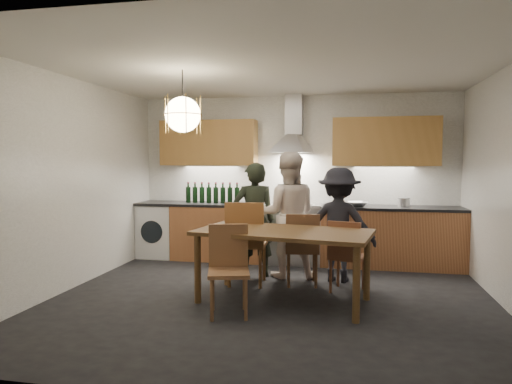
% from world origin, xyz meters
% --- Properties ---
extents(ground, '(5.00, 5.00, 0.00)m').
position_xyz_m(ground, '(0.00, 0.00, 0.00)').
color(ground, black).
rests_on(ground, ground).
extents(room_shell, '(5.02, 4.52, 2.61)m').
position_xyz_m(room_shell, '(0.00, 0.00, 1.71)').
color(room_shell, white).
rests_on(room_shell, ground).
extents(counter_run, '(5.00, 0.62, 0.90)m').
position_xyz_m(counter_run, '(0.02, 1.95, 0.45)').
color(counter_run, '#C07A4A').
rests_on(counter_run, ground).
extents(range_stove, '(0.90, 0.60, 0.92)m').
position_xyz_m(range_stove, '(0.00, 1.94, 0.44)').
color(range_stove, silver).
rests_on(range_stove, ground).
extents(wall_fixtures, '(4.30, 0.54, 1.10)m').
position_xyz_m(wall_fixtures, '(0.00, 2.07, 1.87)').
color(wall_fixtures, tan).
rests_on(wall_fixtures, ground).
extents(pendant_lamp, '(0.43, 0.43, 0.70)m').
position_xyz_m(pendant_lamp, '(-1.00, -0.10, 2.10)').
color(pendant_lamp, black).
rests_on(pendant_lamp, ground).
extents(dining_table, '(2.04, 1.26, 0.81)m').
position_xyz_m(dining_table, '(0.14, -0.02, 0.71)').
color(dining_table, brown).
rests_on(dining_table, ground).
extents(chair_back_left, '(0.51, 0.51, 1.07)m').
position_xyz_m(chair_back_left, '(-0.41, 0.51, 0.61)').
color(chair_back_left, brown).
rests_on(chair_back_left, ground).
extents(chair_back_mid, '(0.47, 0.47, 0.92)m').
position_xyz_m(chair_back_mid, '(0.29, 0.64, 0.53)').
color(chair_back_mid, brown).
rests_on(chair_back_mid, ground).
extents(chair_back_right, '(0.48, 0.48, 0.87)m').
position_xyz_m(chair_back_right, '(0.82, 0.44, 0.50)').
color(chair_back_right, brown).
rests_on(chair_back_right, ground).
extents(chair_front, '(0.51, 0.51, 0.92)m').
position_xyz_m(chair_front, '(-0.37, -0.51, 0.53)').
color(chair_front, brown).
rests_on(chair_front, ground).
extents(person_left, '(0.65, 0.53, 1.55)m').
position_xyz_m(person_left, '(-0.40, 1.00, 0.78)').
color(person_left, black).
rests_on(person_left, ground).
extents(person_mid, '(0.90, 0.75, 1.70)m').
position_xyz_m(person_mid, '(0.04, 1.08, 0.85)').
color(person_mid, beige).
rests_on(person_mid, ground).
extents(person_right, '(1.02, 0.66, 1.49)m').
position_xyz_m(person_right, '(0.73, 0.99, 0.74)').
color(person_right, black).
rests_on(person_right, ground).
extents(mixing_bowl, '(0.36, 0.36, 0.07)m').
position_xyz_m(mixing_bowl, '(0.98, 1.86, 0.94)').
color(mixing_bowl, silver).
rests_on(mixing_bowl, counter_run).
extents(stock_pot, '(0.23, 0.23, 0.12)m').
position_xyz_m(stock_pot, '(1.65, 1.98, 0.96)').
color(stock_pot, '#B9B9BD').
rests_on(stock_pot, counter_run).
extents(wine_bottles, '(0.89, 0.08, 0.33)m').
position_xyz_m(wine_bottles, '(-1.29, 1.96, 1.06)').
color(wine_bottles, black).
rests_on(wine_bottles, counter_run).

